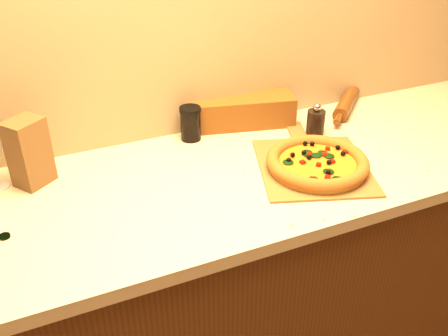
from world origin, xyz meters
TOP-DOWN VIEW (x-y plane):
  - cabinet at (0.00, 1.43)m, footprint 2.80×0.65m
  - countertop at (0.00, 1.43)m, footprint 2.84×0.68m
  - pizza_peel at (0.31, 1.37)m, footprint 0.43×0.53m
  - pizza at (0.31, 1.34)m, footprint 0.31×0.31m
  - bottle_cap at (-0.59, 1.38)m, footprint 0.03×0.03m
  - pepper_grinder at (0.44, 1.55)m, footprint 0.06×0.06m
  - rolling_pin at (0.67, 1.69)m, footprint 0.31×0.30m
  - bread_bag at (0.23, 1.73)m, footprint 0.40×0.21m
  - paper_bag at (-0.49, 1.62)m, footprint 0.13×0.13m
  - dark_jar at (0.03, 1.69)m, footprint 0.07×0.07m

SIDE VIEW (x-z plane):
  - cabinet at x=0.00m, z-range 0.00..0.86m
  - countertop at x=0.00m, z-range 0.86..0.90m
  - bottle_cap at x=-0.59m, z-range 0.90..0.91m
  - pizza_peel at x=0.31m, z-range 0.90..0.91m
  - pizza at x=0.31m, z-range 0.91..0.95m
  - rolling_pin at x=0.67m, z-range 0.90..0.96m
  - pepper_grinder at x=0.44m, z-range 0.89..1.01m
  - bread_bag at x=0.23m, z-range 0.90..1.01m
  - dark_jar at x=0.03m, z-range 0.90..1.02m
  - paper_bag at x=-0.49m, z-range 0.90..1.10m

